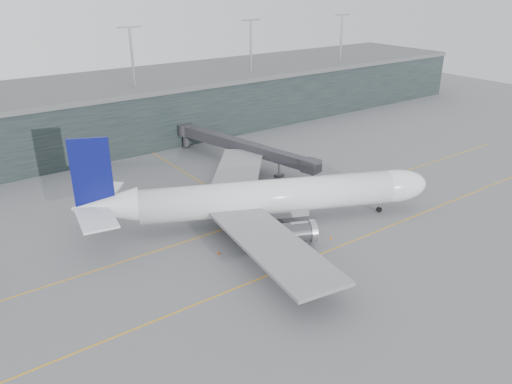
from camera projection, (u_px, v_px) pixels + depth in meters
ground at (224, 217)px, 90.44m from camera, size 320.00×320.00×0.00m
taxiline_a at (236, 225)px, 87.46m from camera, size 160.00×0.25×0.02m
taxiline_b at (294, 265)px, 75.54m from camera, size 160.00×0.25×0.02m
taxiline_lead_main at (194, 178)px, 108.01m from camera, size 0.25×60.00×0.02m
terminal at (104, 111)px, 130.61m from camera, size 240.00×36.00×29.00m
main_aircraft at (266, 198)px, 86.41m from camera, size 59.50×54.83×17.50m
jet_bridge at (239, 143)px, 115.87m from camera, size 11.36×42.85×6.07m
gse_cart at (380, 188)px, 100.63m from camera, size 2.37×1.55×1.59m
baggage_dolly at (396, 196)px, 98.67m from camera, size 3.80×3.25×0.34m
uld_a at (176, 202)px, 94.02m from camera, size 2.17×1.81×1.85m
uld_b at (187, 192)px, 98.52m from camera, size 2.38×2.18×1.75m
uld_c at (199, 193)px, 98.21m from camera, size 2.23×2.00×1.68m
cone_nose at (375, 187)px, 102.60m from camera, size 0.38×0.38×0.61m
cone_wing_stbd at (331, 237)px, 82.93m from camera, size 0.43×0.43×0.68m
cone_wing_port at (229, 183)px, 104.40m from camera, size 0.46×0.46×0.74m
cone_tail at (218, 252)px, 78.28m from camera, size 0.42×0.42×0.67m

